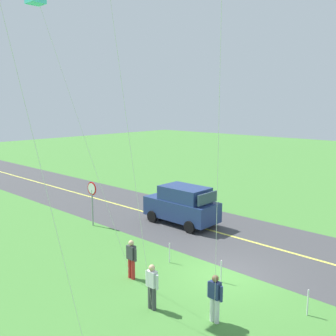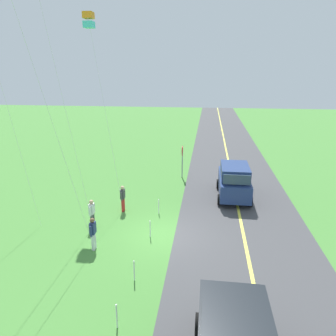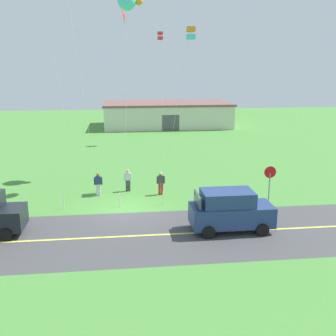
{
  "view_description": "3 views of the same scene",
  "coord_description": "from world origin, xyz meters",
  "px_view_note": "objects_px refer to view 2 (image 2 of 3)",
  "views": [
    {
      "loc": [
        -8.29,
        12.38,
        6.97
      ],
      "look_at": [
        2.55,
        0.68,
        4.23
      ],
      "focal_mm": 40.72,
      "sensor_mm": 36.0,
      "label": 1
    },
    {
      "loc": [
        -14.11,
        -1.99,
        7.98
      ],
      "look_at": [
        2.08,
        0.1,
        2.95
      ],
      "focal_mm": 33.39,
      "sensor_mm": 36.0,
      "label": 2
    },
    {
      "loc": [
        -0.11,
        -23.73,
        8.65
      ],
      "look_at": [
        2.82,
        1.06,
        2.34
      ],
      "focal_mm": 43.21,
      "sensor_mm": 36.0,
      "label": 3
    }
  ],
  "objects_px": {
    "person_adult_near": "(123,198)",
    "kite_red_low": "(89,21)",
    "person_child_watcher": "(93,233)",
    "person_adult_companion": "(92,213)",
    "car_suv_foreground": "(234,181)",
    "stop_sign": "(182,155)"
  },
  "relations": [
    {
      "from": "person_adult_near",
      "to": "kite_red_low",
      "type": "distance_m",
      "value": 10.46
    },
    {
      "from": "person_adult_near",
      "to": "person_child_watcher",
      "type": "height_order",
      "value": "same"
    },
    {
      "from": "person_adult_companion",
      "to": "person_adult_near",
      "type": "bearing_deg",
      "value": 141.11
    },
    {
      "from": "car_suv_foreground",
      "to": "person_child_watcher",
      "type": "relative_size",
      "value": 2.75
    },
    {
      "from": "car_suv_foreground",
      "to": "person_child_watcher",
      "type": "bearing_deg",
      "value": 136.64
    },
    {
      "from": "car_suv_foreground",
      "to": "person_adult_near",
      "type": "xyz_separation_m",
      "value": [
        -3.07,
        6.68,
        -0.29
      ]
    },
    {
      "from": "person_adult_near",
      "to": "kite_red_low",
      "type": "relative_size",
      "value": 0.14
    },
    {
      "from": "kite_red_low",
      "to": "stop_sign",
      "type": "bearing_deg",
      "value": -50.39
    },
    {
      "from": "stop_sign",
      "to": "car_suv_foreground",
      "type": "bearing_deg",
      "value": -133.75
    },
    {
      "from": "person_adult_companion",
      "to": "kite_red_low",
      "type": "height_order",
      "value": "kite_red_low"
    },
    {
      "from": "car_suv_foreground",
      "to": "person_adult_companion",
      "type": "distance_m",
      "value": 9.39
    },
    {
      "from": "person_child_watcher",
      "to": "kite_red_low",
      "type": "distance_m",
      "value": 12.11
    },
    {
      "from": "stop_sign",
      "to": "person_child_watcher",
      "type": "height_order",
      "value": "stop_sign"
    },
    {
      "from": "stop_sign",
      "to": "person_adult_companion",
      "type": "height_order",
      "value": "stop_sign"
    },
    {
      "from": "stop_sign",
      "to": "kite_red_low",
      "type": "bearing_deg",
      "value": 129.61
    },
    {
      "from": "stop_sign",
      "to": "person_adult_near",
      "type": "height_order",
      "value": "stop_sign"
    },
    {
      "from": "stop_sign",
      "to": "person_child_watcher",
      "type": "distance_m",
      "value": 11.4
    },
    {
      "from": "car_suv_foreground",
      "to": "person_adult_near",
      "type": "relative_size",
      "value": 2.75
    },
    {
      "from": "person_adult_companion",
      "to": "car_suv_foreground",
      "type": "bearing_deg",
      "value": 110.97
    },
    {
      "from": "person_adult_companion",
      "to": "person_child_watcher",
      "type": "relative_size",
      "value": 1.0
    },
    {
      "from": "person_adult_near",
      "to": "person_child_watcher",
      "type": "relative_size",
      "value": 1.0
    },
    {
      "from": "person_adult_companion",
      "to": "kite_red_low",
      "type": "distance_m",
      "value": 11.02
    }
  ]
}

